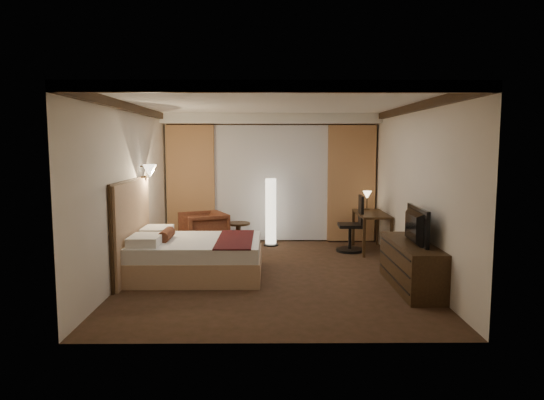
{
  "coord_description": "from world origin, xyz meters",
  "views": [
    {
      "loc": [
        -0.07,
        -7.61,
        2.07
      ],
      "look_at": [
        0.0,
        0.4,
        1.15
      ],
      "focal_mm": 32.0,
      "sensor_mm": 36.0,
      "label": 1
    }
  ],
  "objects_px": {
    "side_table": "(238,236)",
    "television": "(410,222)",
    "bed": "(197,257)",
    "floor_lamp": "(271,212)",
    "office_chair": "(350,223)",
    "dresser": "(411,265)",
    "armchair": "(203,229)",
    "desk": "(371,232)"
  },
  "relations": [
    {
      "from": "side_table",
      "to": "floor_lamp",
      "type": "height_order",
      "value": "floor_lamp"
    },
    {
      "from": "floor_lamp",
      "to": "desk",
      "type": "relative_size",
      "value": 1.14
    },
    {
      "from": "armchair",
      "to": "desk",
      "type": "distance_m",
      "value": 3.29
    },
    {
      "from": "dresser",
      "to": "television",
      "type": "relative_size",
      "value": 1.7
    },
    {
      "from": "bed",
      "to": "television",
      "type": "distance_m",
      "value": 3.3
    },
    {
      "from": "television",
      "to": "dresser",
      "type": "bearing_deg",
      "value": -88.01
    },
    {
      "from": "armchair",
      "to": "television",
      "type": "bearing_deg",
      "value": 28.12
    },
    {
      "from": "side_table",
      "to": "dresser",
      "type": "relative_size",
      "value": 0.3
    },
    {
      "from": "bed",
      "to": "armchair",
      "type": "distance_m",
      "value": 1.84
    },
    {
      "from": "side_table",
      "to": "armchair",
      "type": "bearing_deg",
      "value": -163.9
    },
    {
      "from": "office_chair",
      "to": "armchair",
      "type": "bearing_deg",
      "value": -179.36
    },
    {
      "from": "desk",
      "to": "office_chair",
      "type": "height_order",
      "value": "office_chair"
    },
    {
      "from": "floor_lamp",
      "to": "office_chair",
      "type": "xyz_separation_m",
      "value": [
        1.54,
        -0.56,
        -0.15
      ]
    },
    {
      "from": "floor_lamp",
      "to": "desk",
      "type": "height_order",
      "value": "floor_lamp"
    },
    {
      "from": "dresser",
      "to": "floor_lamp",
      "type": "bearing_deg",
      "value": 123.86
    },
    {
      "from": "bed",
      "to": "desk",
      "type": "relative_size",
      "value": 1.64
    },
    {
      "from": "television",
      "to": "desk",
      "type": "bearing_deg",
      "value": 2.45
    },
    {
      "from": "bed",
      "to": "side_table",
      "type": "distance_m",
      "value": 2.09
    },
    {
      "from": "side_table",
      "to": "desk",
      "type": "height_order",
      "value": "desk"
    },
    {
      "from": "desk",
      "to": "armchair",
      "type": "bearing_deg",
      "value": 179.33
    },
    {
      "from": "desk",
      "to": "office_chair",
      "type": "distance_m",
      "value": 0.46
    },
    {
      "from": "armchair",
      "to": "television",
      "type": "distance_m",
      "value": 4.19
    },
    {
      "from": "bed",
      "to": "television",
      "type": "height_order",
      "value": "television"
    },
    {
      "from": "desk",
      "to": "office_chair",
      "type": "bearing_deg",
      "value": -173.26
    },
    {
      "from": "bed",
      "to": "television",
      "type": "relative_size",
      "value": 1.98
    },
    {
      "from": "television",
      "to": "floor_lamp",
      "type": "bearing_deg",
      "value": 35.46
    },
    {
      "from": "floor_lamp",
      "to": "television",
      "type": "height_order",
      "value": "floor_lamp"
    },
    {
      "from": "side_table",
      "to": "television",
      "type": "bearing_deg",
      "value": -45.93
    },
    {
      "from": "bed",
      "to": "dresser",
      "type": "relative_size",
      "value": 1.16
    },
    {
      "from": "office_chair",
      "to": "dresser",
      "type": "height_order",
      "value": "office_chair"
    },
    {
      "from": "bed",
      "to": "floor_lamp",
      "type": "xyz_separation_m",
      "value": [
        1.18,
        2.3,
        0.4
      ]
    },
    {
      "from": "armchair",
      "to": "desk",
      "type": "xyz_separation_m",
      "value": [
        3.28,
        -0.04,
        -0.04
      ]
    },
    {
      "from": "floor_lamp",
      "to": "office_chair",
      "type": "distance_m",
      "value": 1.64
    },
    {
      "from": "bed",
      "to": "office_chair",
      "type": "xyz_separation_m",
      "value": [
        2.71,
        1.74,
        0.26
      ]
    },
    {
      "from": "desk",
      "to": "television",
      "type": "relative_size",
      "value": 1.21
    },
    {
      "from": "armchair",
      "to": "side_table",
      "type": "relative_size",
      "value": 1.61
    },
    {
      "from": "desk",
      "to": "dresser",
      "type": "height_order",
      "value": "desk"
    },
    {
      "from": "floor_lamp",
      "to": "armchair",
      "type": "bearing_deg",
      "value": -160.44
    },
    {
      "from": "office_chair",
      "to": "dresser",
      "type": "distance_m",
      "value": 2.49
    },
    {
      "from": "armchair",
      "to": "dresser",
      "type": "xyz_separation_m",
      "value": [
        3.33,
        -2.52,
        -0.08
      ]
    },
    {
      "from": "bed",
      "to": "side_table",
      "type": "xyz_separation_m",
      "value": [
        0.52,
        2.02,
        -0.03
      ]
    },
    {
      "from": "office_chair",
      "to": "dresser",
      "type": "xyz_separation_m",
      "value": [
        0.47,
        -2.44,
        -0.21
      ]
    }
  ]
}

